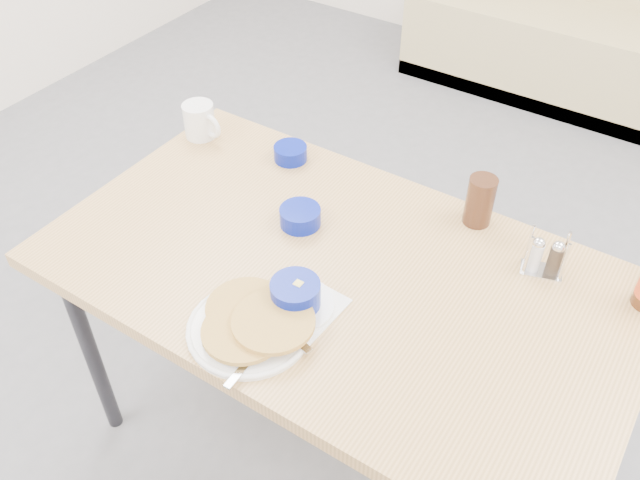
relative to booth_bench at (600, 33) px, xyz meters
The scene contains 9 objects.
booth_bench is the anchor object (origin of this frame).
dining_table 2.56m from the booth_bench, 90.00° to the right, with size 1.40×0.80×0.76m.
pancake_plate 2.83m from the booth_bench, 91.07° to the right, with size 0.28×0.29×0.05m.
coffee_mug 2.41m from the booth_bench, 105.59° to the right, with size 0.13×0.09×0.10m.
grits_setting 2.73m from the booth_bench, 90.23° to the right, with size 0.20×0.20×0.08m.
creamer_bowl 2.30m from the booth_bench, 98.83° to the right, with size 0.09×0.09×0.04m.
butter_bowl 2.49m from the booth_bench, 93.84° to the right, with size 0.10×0.10×0.05m.
amber_tumbler 2.25m from the booth_bench, 84.64° to the right, with size 0.07×0.07×0.13m, color #3B2012.
condiment_caddy 2.36m from the booth_bench, 79.86° to the right, with size 0.11×0.08×0.11m.
Camera 1 is at (0.59, -0.73, 1.89)m, focal length 38.00 mm.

